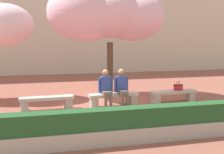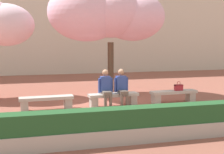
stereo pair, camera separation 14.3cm
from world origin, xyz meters
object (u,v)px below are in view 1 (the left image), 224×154
Objects in this scene: stone_bench_west_end at (47,101)px; person_seated_right at (122,86)px; person_seated_left at (106,87)px; stone_bench_center at (173,94)px; stone_bench_near_west at (114,98)px; cherry_tree_main at (106,14)px; handbag at (178,87)px.

stone_bench_west_end is 1.37× the size of person_seated_right.
stone_bench_west_end is at bearing 178.47° from person_seated_left.
stone_bench_center is 1.37× the size of person_seated_left.
person_seated_right reaches higher than stone_bench_center.
person_seated_left is (-0.28, -0.05, 0.40)m from stone_bench_near_west.
person_seated_right is at bearing -10.67° from stone_bench_near_west.
person_seated_left reaches higher than stone_bench_center.
stone_bench_near_west and stone_bench_center have the same top height.
cherry_tree_main is at bearing 40.04° from stone_bench_west_end.
person_seated_left is (2.00, -0.05, 0.40)m from stone_bench_west_end.
handbag is 0.07× the size of cherry_tree_main.
stone_bench_center is at bearing 0.00° from stone_bench_near_west.
handbag reaches higher than stone_bench_center.
cherry_tree_main reaches higher than stone_bench_near_west.
stone_bench_near_west is 0.37× the size of cherry_tree_main.
stone_bench_west_end is at bearing 178.81° from person_seated_right.
cherry_tree_main is (-0.00, 2.21, 2.64)m from person_seated_right.
stone_bench_west_end and stone_bench_center have the same top height.
stone_bench_west_end is at bearing 179.73° from handbag.
stone_bench_west_end is at bearing 180.00° from stone_bench_center.
person_seated_left is at bearing -169.29° from stone_bench_near_west.
stone_bench_near_west is 1.37× the size of person_seated_left.
person_seated_left is 1.00× the size of person_seated_right.
person_seated_left reaches higher than handbag.
stone_bench_near_west is 5.22× the size of handbag.
person_seated_left is (-2.57, -0.05, 0.40)m from stone_bench_center.
stone_bench_west_end and stone_bench_near_west have the same top height.
handbag is (2.46, -0.02, 0.28)m from stone_bench_near_west.
person_seated_left is 0.27× the size of cherry_tree_main.
stone_bench_near_west is 0.49m from person_seated_left.
stone_bench_near_west is 3.73m from cherry_tree_main.
stone_bench_near_west is at bearing 180.00° from stone_bench_center.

